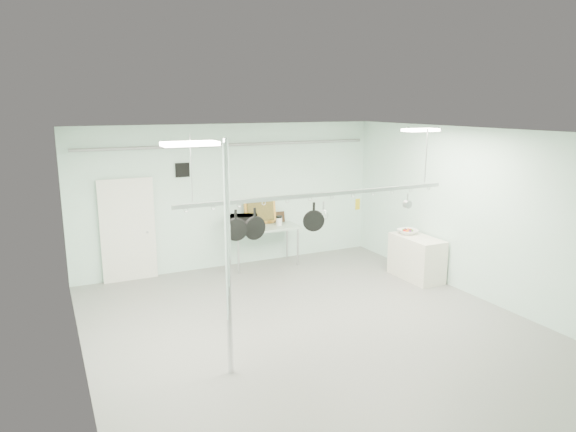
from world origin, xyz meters
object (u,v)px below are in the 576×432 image
side_cabinet (416,258)px  skillet_left (236,225)px  prep_table (264,230)px  pot_rack (321,193)px  microwave (244,222)px  skillet_mid (255,224)px  coffee_canister (279,221)px  chrome_pole (228,261)px  skillet_right (314,217)px  fruit_bowl (408,232)px

side_cabinet → skillet_left: size_ratio=2.55×
prep_table → pot_rack: pot_rack is taller
microwave → skillet_mid: (-1.06, -3.26, 0.77)m
prep_table → coffee_canister: (0.39, 0.02, 0.16)m
chrome_pole → microwave: bearing=66.5°
skillet_left → skillet_right: 1.32m
microwave → skillet_right: size_ratio=1.25×
prep_table → side_cabinet: size_ratio=1.33×
prep_table → coffee_canister: size_ratio=8.95×
side_cabinet → microwave: (-3.04, 2.16, 0.62)m
skillet_left → pot_rack: bearing=14.6°
fruit_bowl → skillet_left: (-4.39, -1.40, 0.90)m
fruit_bowl → skillet_left: 4.69m
prep_table → skillet_left: (-1.86, -3.30, 1.02)m
skillet_mid → pot_rack: bearing=-7.9°
chrome_pole → skillet_right: (1.77, 0.90, 0.25)m
skillet_left → skillet_mid: 0.31m
skillet_left → skillet_mid: same height
coffee_canister → microwave: bearing=-176.4°
chrome_pole → prep_table: chrome_pole is taller
side_cabinet → pot_rack: 3.62m
prep_table → skillet_right: 3.49m
prep_table → skillet_right: skillet_right is taller
skillet_left → prep_table: bearing=75.3°
prep_table → side_cabinet: (2.55, -2.20, -0.38)m
skillet_right → coffee_canister: bearing=92.4°
fruit_bowl → skillet_left: bearing=-162.3°
microwave → skillet_mid: bearing=94.4°
prep_table → skillet_right: size_ratio=3.36×
side_cabinet → skillet_right: skillet_right is taller
skillet_left → skillet_right: same height
pot_rack → microwave: (-0.09, 3.26, -1.16)m
coffee_canister → skillet_mid: size_ratio=0.36×
skillet_mid → side_cabinet: bearing=7.1°
skillet_left → microwave: bearing=81.9°
chrome_pole → pot_rack: chrome_pole is taller
skillet_right → prep_table: bearing=98.8°
pot_rack → skillet_mid: bearing=180.0°
side_cabinet → skillet_right: size_ratio=2.52×
coffee_canister → skillet_right: 3.55m
prep_table → skillet_mid: bearing=-115.2°
chrome_pole → fruit_bowl: chrome_pole is taller
microwave → fruit_bowl: microwave is taller
pot_rack → coffee_canister: pot_rack is taller
prep_table → microwave: microwave is taller
skillet_mid → fruit_bowl: bearing=11.0°
side_cabinet → microwave: bearing=144.6°
side_cabinet → fruit_bowl: 0.58m
chrome_pole → coffee_canister: size_ratio=17.89×
coffee_canister → fruit_bowl: bearing=-41.9°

